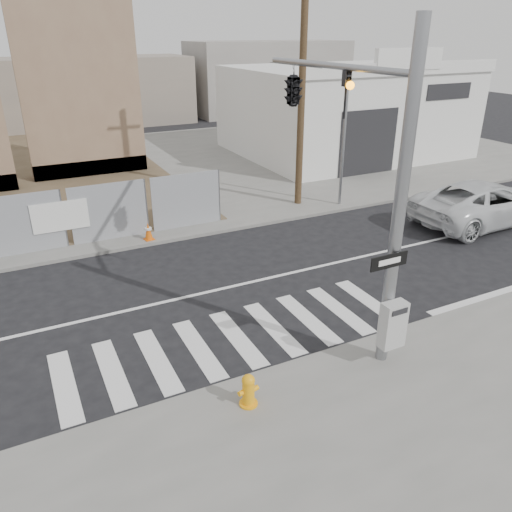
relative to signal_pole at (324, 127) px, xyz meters
name	(u,v)px	position (x,y,z in m)	size (l,w,h in m)	color
ground	(201,294)	(-2.49, 2.05, -4.78)	(100.00, 100.00, 0.00)	black
sidewalk_far	(103,175)	(-2.49, 16.05, -4.72)	(50.00, 20.00, 0.12)	slate
signal_pole	(324,127)	(0.00, 0.00, 0.00)	(0.96, 5.87, 7.00)	gray
far_signal_pole	(345,123)	(5.51, 6.65, -1.30)	(0.16, 0.20, 5.60)	gray
concrete_wall_right	(84,109)	(-2.99, 16.13, -1.40)	(5.50, 1.30, 8.00)	#7E604B
auto_shop	(343,110)	(11.50, 15.01, -2.25)	(12.00, 10.20, 5.95)	silver
utility_pole_right	(302,77)	(4.01, 7.55, 0.42)	(1.60, 0.28, 10.00)	#4C3A23
fire_hydrant	(248,390)	(-3.33, -2.81, -4.32)	(0.45, 0.45, 0.70)	#F8A20D
suv	(484,203)	(9.27, 2.59, -3.96)	(2.71, 5.89, 1.64)	silver
traffic_cone_d	(148,231)	(-2.77, 6.38, -4.35)	(0.37, 0.37, 0.63)	#DE590B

